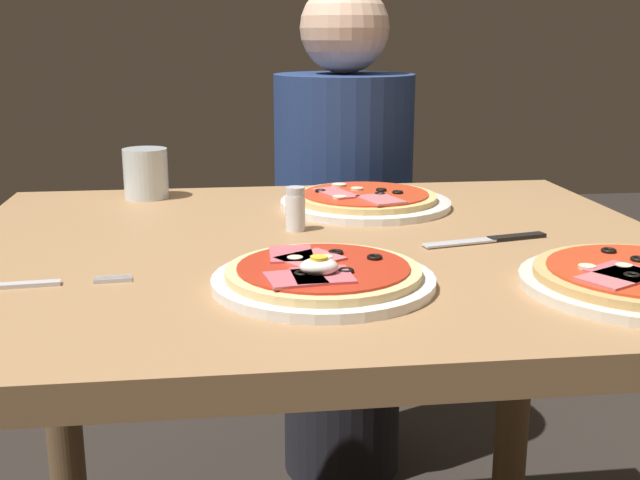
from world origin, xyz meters
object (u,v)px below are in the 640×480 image
water_glass_near (146,177)px  fork (53,283)px  pizza_foreground (323,276)px  knife (494,239)px  pizza_across_right (365,201)px  diner_person (343,253)px  dining_table (320,328)px  salt_shaker (295,209)px

water_glass_near → fork: size_ratio=0.57×
pizza_foreground → knife: 0.32m
pizza_across_right → diner_person: bearing=85.5°
dining_table → knife: knife is taller
dining_table → fork: size_ratio=6.58×
knife → salt_shaker: size_ratio=2.90×
fork → diner_person: size_ratio=0.13×
diner_person → knife: bearing=98.0°
pizza_foreground → diner_person: diner_person is taller
knife → fork: bearing=-167.4°
fork → water_glass_near: bearing=82.5°
pizza_foreground → pizza_across_right: (0.13, 0.43, -0.00)m
water_glass_near → fork: water_glass_near is taller
knife → salt_shaker: salt_shaker is taller
water_glass_near → fork: (-0.07, -0.51, -0.04)m
fork → knife: size_ratio=0.81×
salt_shaker → diner_person: bearing=74.8°
water_glass_near → knife: water_glass_near is taller
water_glass_near → knife: bearing=-36.3°
dining_table → water_glass_near: (-0.27, 0.36, 0.17)m
pizza_across_right → fork: (-0.45, -0.38, -0.01)m
water_glass_near → salt_shaker: size_ratio=1.34×
fork → diner_person: diner_person is taller
pizza_foreground → fork: size_ratio=1.68×
fork → dining_table: bearing=24.7°
pizza_foreground → salt_shaker: size_ratio=3.96×
dining_table → pizza_foreground: size_ratio=3.92×
pizza_foreground → fork: 0.32m
salt_shaker → diner_person: diner_person is taller
salt_shaker → diner_person: size_ratio=0.06×
pizza_across_right → salt_shaker: size_ratio=4.38×
salt_shaker → pizza_foreground: bearing=-88.9°
water_glass_near → salt_shaker: water_glass_near is taller
salt_shaker → pizza_across_right: bearing=48.5°
pizza_across_right → salt_shaker: (-0.14, -0.15, 0.02)m
pizza_across_right → knife: pizza_across_right is taller
pizza_foreground → salt_shaker: salt_shaker is taller
knife → diner_person: bearing=98.0°
water_glass_near → diner_person: bearing=40.2°
knife → diner_person: 0.78m
salt_shaker → diner_person: (0.17, 0.64, -0.25)m
dining_table → pizza_across_right: 0.29m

